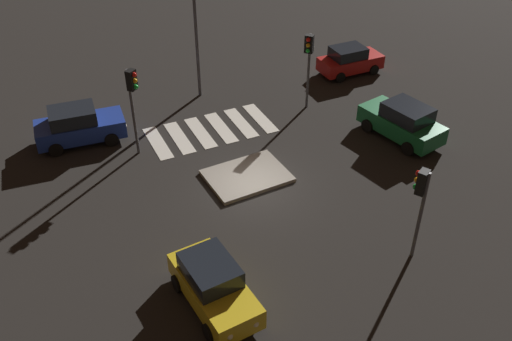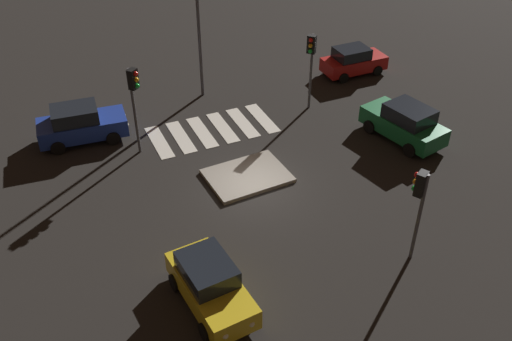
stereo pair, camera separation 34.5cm
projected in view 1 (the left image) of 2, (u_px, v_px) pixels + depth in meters
The scene contains 10 objects.
ground_plane at pixel (256, 188), 25.47m from camera, with size 80.00×80.00×0.00m, color black.
traffic_island at pixel (247, 176), 26.10m from camera, with size 3.80×2.94×0.18m.
car_blue at pixel (79, 126), 28.12m from camera, with size 4.49×2.35×1.90m.
car_red at pixel (350, 60), 34.54m from camera, with size 3.97×1.88×1.72m.
car_green at pixel (402, 121), 28.43m from camera, with size 2.74×4.64×1.92m.
car_yellow at pixel (213, 285), 19.56m from camera, with size 2.24×4.26×1.80m.
traffic_light_south at pixel (309, 54), 29.55m from camera, with size 0.54×0.54×4.29m.
traffic_light_east at pixel (133, 92), 25.79m from camera, with size 0.54×0.53×4.48m.
traffic_light_west at pixel (421, 193), 20.33m from camera, with size 0.54×0.53×3.96m.
crosswalk_near at pixel (211, 130), 29.52m from camera, with size 6.45×3.20×0.02m.
Camera 1 is at (8.65, 18.27, 15.52)m, focal length 39.67 mm.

